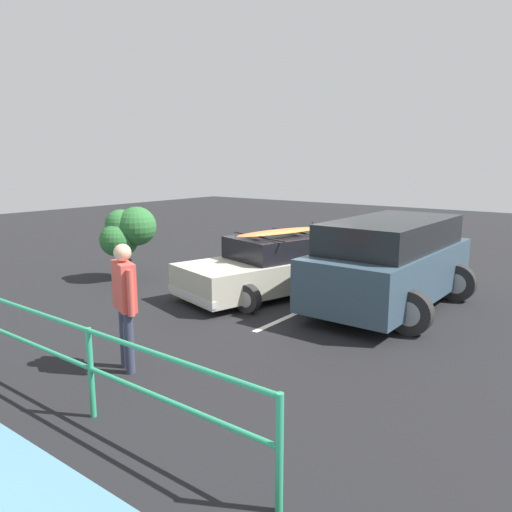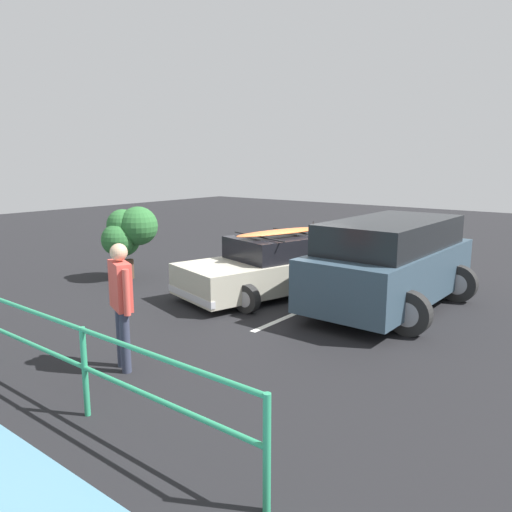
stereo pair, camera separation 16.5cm
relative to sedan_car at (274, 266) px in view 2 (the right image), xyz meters
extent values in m
cube|color=black|center=(0.10, -0.54, -0.63)|extent=(44.00, 44.00, 0.02)
cube|color=silver|center=(-1.27, 0.04, -0.62)|extent=(0.12, 4.69, 0.00)
cube|color=#B7B29E|center=(0.01, 0.04, -0.13)|extent=(2.81, 4.61, 0.65)
cube|color=black|center=(-0.03, -0.13, 0.44)|extent=(2.01, 2.40, 0.48)
cube|color=silver|center=(0.58, 2.07, -0.34)|extent=(1.71, 0.57, 0.14)
cube|color=silver|center=(-0.55, -1.99, -0.34)|extent=(1.71, 0.57, 0.14)
cylinder|color=black|center=(-0.47, 1.56, -0.33)|extent=(0.57, 0.18, 0.57)
cylinder|color=#99999E|center=(-0.47, 1.56, -0.33)|extent=(0.32, 0.19, 0.32)
cylinder|color=black|center=(1.21, 1.09, -0.33)|extent=(0.57, 0.18, 0.57)
cylinder|color=#99999E|center=(1.21, 1.09, -0.33)|extent=(0.32, 0.19, 0.32)
cylinder|color=black|center=(-1.19, -1.01, -0.33)|extent=(0.57, 0.18, 0.57)
cylinder|color=#99999E|center=(-1.19, -1.01, -0.33)|extent=(0.32, 0.19, 0.32)
cylinder|color=black|center=(0.50, -1.48, -0.33)|extent=(0.57, 0.18, 0.57)
cylinder|color=#99999E|center=(0.50, -1.48, -0.33)|extent=(0.32, 0.19, 0.32)
cylinder|color=black|center=(0.12, 0.42, 0.72)|extent=(1.75, 0.51, 0.03)
cylinder|color=black|center=(-0.19, -0.67, 0.72)|extent=(1.75, 0.51, 0.03)
ellipsoid|color=orange|center=(-0.10, -0.15, 0.78)|extent=(1.20, 2.51, 0.09)
cone|color=black|center=(-0.35, -1.09, 0.89)|extent=(0.10, 0.10, 0.14)
cube|color=#334756|center=(-2.55, -0.50, 0.13)|extent=(1.92, 4.52, 0.98)
cube|color=black|center=(-2.55, -0.50, 0.91)|extent=(1.76, 3.53, 0.58)
cylinder|color=black|center=(-2.58, -2.85, 0.23)|extent=(0.71, 0.19, 0.71)
cylinder|color=black|center=(-3.49, 0.86, -0.23)|extent=(0.78, 0.22, 0.78)
cylinder|color=#99999E|center=(-3.49, 0.86, -0.23)|extent=(0.43, 0.23, 0.43)
cylinder|color=black|center=(-1.58, 0.83, -0.23)|extent=(0.78, 0.22, 0.78)
cylinder|color=#99999E|center=(-1.58, 0.83, -0.23)|extent=(0.43, 0.23, 0.43)
cylinder|color=black|center=(-3.52, -1.84, -0.23)|extent=(0.78, 0.22, 0.78)
cylinder|color=#99999E|center=(-3.52, -1.84, -0.23)|extent=(0.43, 0.23, 0.43)
cylinder|color=black|center=(-1.61, -1.87, -0.23)|extent=(0.78, 0.22, 0.78)
cylinder|color=#99999E|center=(-1.61, -1.87, -0.23)|extent=(0.43, 0.23, 0.43)
cylinder|color=#33384C|center=(-0.91, 4.82, -0.16)|extent=(0.13, 0.13, 0.91)
cylinder|color=#33384C|center=(-0.69, 4.73, -0.16)|extent=(0.13, 0.13, 0.91)
cube|color=#DB4C42|center=(-0.80, 4.77, 0.63)|extent=(0.57, 0.40, 0.68)
sphere|color=#D6A884|center=(-0.80, 4.77, 1.11)|extent=(0.25, 0.25, 0.25)
cylinder|color=#DB4C42|center=(-1.09, 4.89, 0.60)|extent=(0.09, 0.09, 0.64)
cylinder|color=#DB4C42|center=(-0.51, 4.65, 0.60)|extent=(0.09, 0.09, 0.64)
cylinder|color=#2D9366|center=(-4.21, 5.90, -0.07)|extent=(0.07, 0.07, 1.10)
cylinder|color=#2D9366|center=(-1.55, 5.88, -0.07)|extent=(0.07, 0.07, 1.10)
cylinder|color=#4C3828|center=(3.74, 1.13, -0.37)|extent=(0.23, 0.23, 0.49)
sphere|color=#2D6B33|center=(3.71, 1.46, 0.43)|extent=(0.81, 0.81, 0.81)
sphere|color=#2D6B33|center=(3.95, 1.14, 0.37)|extent=(0.87, 0.87, 0.87)
sphere|color=#2D6B33|center=(3.45, 1.02, 0.75)|extent=(0.97, 0.97, 0.97)
sphere|color=#2D6B33|center=(3.78, 1.25, 0.77)|extent=(0.79, 0.79, 0.79)
camera|label=1|loc=(-6.36, 9.05, 2.36)|focal=35.00mm
camera|label=2|loc=(-6.49, 8.95, 2.36)|focal=35.00mm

